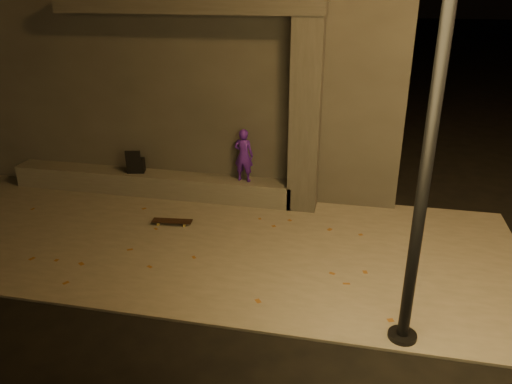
% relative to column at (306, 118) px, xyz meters
% --- Properties ---
extents(ground, '(120.00, 120.00, 0.00)m').
position_rel_column_xyz_m(ground, '(-1.70, -3.75, -1.84)').
color(ground, black).
rests_on(ground, ground).
extents(sidewalk, '(11.00, 4.40, 0.04)m').
position_rel_column_xyz_m(sidewalk, '(-1.70, -1.75, -1.82)').
color(sidewalk, '#605D55').
rests_on(sidewalk, ground).
extents(building, '(9.00, 5.10, 5.22)m').
position_rel_column_xyz_m(building, '(-2.70, 2.74, 0.77)').
color(building, '#3A3835').
rests_on(building, ground).
extents(ledge, '(6.00, 0.55, 0.45)m').
position_rel_column_xyz_m(ledge, '(-3.20, 0.00, -1.58)').
color(ledge, '#57554F').
rests_on(ledge, sidewalk).
extents(column, '(0.55, 0.55, 3.60)m').
position_rel_column_xyz_m(column, '(0.00, 0.00, 0.00)').
color(column, '#3A3835').
rests_on(column, sidewalk).
extents(canopy, '(5.00, 0.70, 0.28)m').
position_rel_column_xyz_m(canopy, '(-2.20, 0.05, 1.94)').
color(canopy, '#3A3835').
rests_on(canopy, column).
extents(skateboarder, '(0.41, 0.29, 1.07)m').
position_rel_column_xyz_m(skateboarder, '(-1.19, 0.00, -0.82)').
color(skateboarder, '#46189E').
rests_on(skateboarder, ledge).
extents(backpack, '(0.39, 0.30, 0.49)m').
position_rel_column_xyz_m(backpack, '(-3.50, -0.00, -1.18)').
color(backpack, black).
rests_on(backpack, ledge).
extents(skateboard, '(0.75, 0.27, 0.08)m').
position_rel_column_xyz_m(skateboard, '(-2.24, -1.31, -1.73)').
color(skateboard, black).
rests_on(skateboard, sidewalk).
extents(street_lamp_0, '(0.36, 0.36, 6.88)m').
position_rel_column_xyz_m(street_lamp_0, '(1.74, -3.69, 2.08)').
color(street_lamp_0, black).
rests_on(street_lamp_0, ground).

